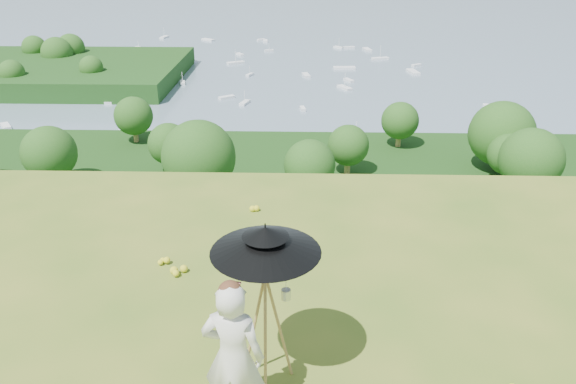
# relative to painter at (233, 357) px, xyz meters

# --- Properties ---
(forest_slope) EXTENTS (140.00, 56.00, 22.00)m
(forest_slope) POSITION_rel_painter_xyz_m (0.02, 34.54, -29.84)
(forest_slope) COLOR #18350E
(forest_slope) RESTS_ON bay_water
(shoreline_tier) EXTENTS (170.00, 28.00, 8.00)m
(shoreline_tier) POSITION_rel_painter_xyz_m (0.02, 74.54, -36.84)
(shoreline_tier) COLOR gray
(shoreline_tier) RESTS_ON bay_water
(bay_water) EXTENTS (700.00, 700.00, 0.00)m
(bay_water) POSITION_rel_painter_xyz_m (0.02, 239.54, -34.84)
(bay_water) COLOR slate
(bay_water) RESTS_ON ground
(peninsula) EXTENTS (90.00, 60.00, 12.00)m
(peninsula) POSITION_rel_painter_xyz_m (-74.98, 154.54, -29.84)
(peninsula) COLOR #18350E
(peninsula) RESTS_ON bay_water
(slope_trees) EXTENTS (110.00, 50.00, 6.00)m
(slope_trees) POSITION_rel_painter_xyz_m (0.02, 34.54, -15.84)
(slope_trees) COLOR #1C5118
(slope_trees) RESTS_ON forest_slope
(harbor_town) EXTENTS (110.00, 22.00, 5.00)m
(harbor_town) POSITION_rel_painter_xyz_m (0.02, 74.54, -30.34)
(harbor_town) COLOR silver
(harbor_town) RESTS_ON shoreline_tier
(moored_boats) EXTENTS (140.00, 140.00, 0.70)m
(moored_boats) POSITION_rel_painter_xyz_m (-12.48, 160.54, -34.49)
(moored_boats) COLOR white
(moored_boats) RESTS_ON bay_water
(painter) EXTENTS (0.67, 0.49, 1.68)m
(painter) POSITION_rel_painter_xyz_m (0.00, 0.00, 0.00)
(painter) COLOR silver
(painter) RESTS_ON ground
(field_easel) EXTENTS (0.78, 0.78, 1.74)m
(field_easel) POSITION_rel_painter_xyz_m (0.28, 0.54, 0.03)
(field_easel) COLOR olive
(field_easel) RESTS_ON ground
(sun_umbrella) EXTENTS (1.26, 1.26, 0.55)m
(sun_umbrella) POSITION_rel_painter_xyz_m (0.29, 0.57, 0.87)
(sun_umbrella) COLOR black
(sun_umbrella) RESTS_ON field_easel
(painter_cap) EXTENTS (0.27, 0.30, 0.10)m
(painter_cap) POSITION_rel_painter_xyz_m (0.00, 0.00, 0.79)
(painter_cap) COLOR #DD7980
(painter_cap) RESTS_ON painter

